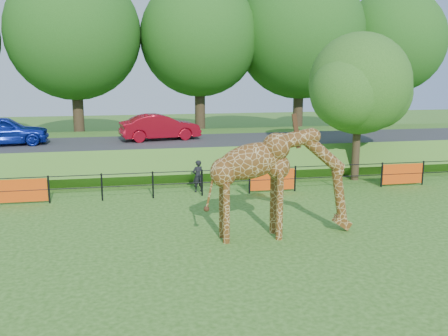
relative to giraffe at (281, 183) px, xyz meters
The scene contains 10 objects.
ground 3.51m from the giraffe, 122.49° to the right, with size 90.00×90.00×0.00m, color #2D5916.
giraffe is the anchor object (origin of this frame).
perimeter_fence 5.77m from the giraffe, 106.98° to the left, with size 28.07×0.10×1.10m, color black, non-canonical shape.
embankment 13.05m from the giraffe, 97.29° to the left, with size 40.00×9.00×1.30m, color #2D5916.
road 11.53m from the giraffe, 98.24° to the left, with size 40.00×5.00×0.12m, color #2D2D30.
car_blue 15.77m from the giraffe, 132.19° to the left, with size 1.72×4.27×1.46m, color #162FB9.
car_red 12.41m from the giraffe, 103.38° to the left, with size 1.45×4.15×1.37m, color maroon.
visitor 6.42m from the giraffe, 105.77° to the left, with size 0.50×0.33×1.37m, color black.
tree_east 9.57m from the giraffe, 49.81° to the left, with size 5.40×4.71×6.76m.
bg_tree_line 20.17m from the giraffe, 89.29° to the left, with size 37.30×8.80×11.82m.
Camera 1 is at (-2.95, -11.70, 5.17)m, focal length 40.00 mm.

